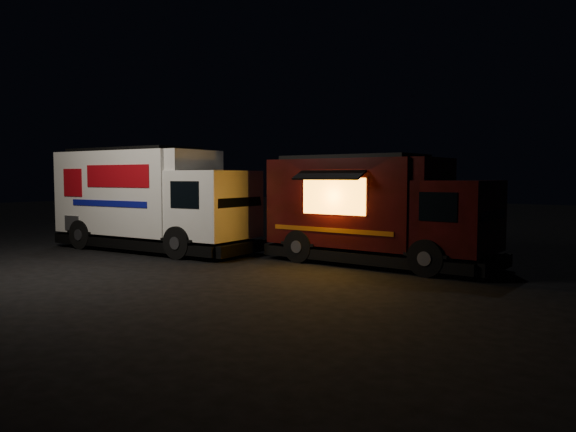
# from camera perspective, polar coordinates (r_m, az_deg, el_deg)

# --- Properties ---
(ground) EXTENTS (80.00, 80.00, 0.00)m
(ground) POSITION_cam_1_polar(r_m,az_deg,el_deg) (15.52, -8.80, -4.70)
(ground) COLOR black
(ground) RESTS_ON ground
(white_truck) EXTENTS (7.36, 2.99, 3.26)m
(white_truck) POSITION_cam_1_polar(r_m,az_deg,el_deg) (18.34, -13.39, 1.69)
(white_truck) COLOR white
(white_truck) RESTS_ON ground
(red_truck) EXTENTS (6.29, 2.35, 2.92)m
(red_truck) POSITION_cam_1_polar(r_m,az_deg,el_deg) (15.11, 9.32, 0.63)
(red_truck) COLOR #3D0B0C
(red_truck) RESTS_ON ground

